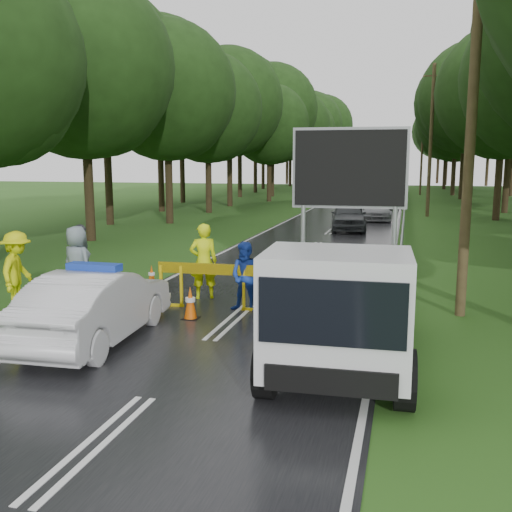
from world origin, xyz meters
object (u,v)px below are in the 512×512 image
(civilian, at_px, (247,277))
(queue_car_second, at_px, (376,210))
(police_sedan, at_px, (96,306))
(work_truck, at_px, (342,306))
(queue_car_third, at_px, (371,199))
(queue_car_fourth, at_px, (392,197))
(barrier, at_px, (212,275))
(officer, at_px, (204,261))
(queue_car_first, at_px, (348,216))

(civilian, relative_size, queue_car_second, 0.39)
(police_sedan, bearing_deg, work_truck, 173.57)
(queue_car_third, bearing_deg, police_sedan, -88.78)
(work_truck, distance_m, queue_car_fourth, 40.76)
(queue_car_second, relative_size, queue_car_third, 0.77)
(barrier, height_order, queue_car_third, queue_car_third)
(officer, height_order, civilian, officer)
(civilian, distance_m, queue_car_fourth, 37.43)
(police_sedan, relative_size, queue_car_fourth, 1.11)
(barrier, relative_size, queue_car_third, 0.49)
(queue_car_third, bearing_deg, work_truck, -80.43)
(police_sedan, xyz_separation_m, civilian, (2.33, 3.13, 0.12))
(officer, bearing_deg, police_sedan, 53.30)
(barrier, distance_m, queue_car_third, 31.46)
(police_sedan, bearing_deg, queue_car_third, -99.03)
(civilian, height_order, queue_car_third, civilian)
(queue_car_second, bearing_deg, work_truck, -93.16)
(queue_car_second, bearing_deg, civilian, -99.46)
(work_truck, relative_size, queue_car_second, 1.24)
(civilian, bearing_deg, police_sedan, -123.95)
(work_truck, xyz_separation_m, barrier, (-3.60, 3.36, -0.28))
(queue_car_first, bearing_deg, civilian, -99.43)
(police_sedan, relative_size, work_truck, 0.84)
(queue_car_second, xyz_separation_m, queue_car_fourth, (0.63, 13.63, 0.04))
(queue_car_second, xyz_separation_m, queue_car_third, (-0.77, 7.63, 0.16))
(civilian, xyz_separation_m, queue_car_third, (1.12, 31.35, -0.07))
(officer, bearing_deg, queue_car_first, -122.24)
(civilian, relative_size, queue_car_first, 0.39)
(officer, xyz_separation_m, queue_car_third, (2.59, 30.39, -0.23))
(civilian, bearing_deg, queue_car_third, 90.71)
(barrier, xyz_separation_m, queue_car_third, (2.00, 31.39, -0.08))
(barrier, xyz_separation_m, queue_car_first, (1.60, 17.77, -0.12))
(queue_car_fourth, bearing_deg, civilian, -98.74)
(police_sedan, height_order, work_truck, work_truck)
(work_truck, distance_m, barrier, 4.93)
(barrier, distance_m, civilian, 0.89)
(barrier, bearing_deg, queue_car_second, 80.93)
(police_sedan, height_order, queue_car_fourth, police_sedan)
(queue_car_first, bearing_deg, police_sedan, -105.43)
(work_truck, xyz_separation_m, officer, (-4.19, 4.36, -0.13))
(civilian, distance_m, queue_car_first, 17.74)
(queue_car_second, height_order, queue_car_third, queue_car_third)
(queue_car_second, bearing_deg, queue_car_first, -105.93)
(police_sedan, relative_size, civilian, 2.65)
(queue_car_fourth, bearing_deg, police_sedan, -101.72)
(officer, xyz_separation_m, queue_car_fourth, (3.99, 36.39, -0.35))
(queue_car_second, distance_m, queue_car_fourth, 13.64)
(police_sedan, relative_size, officer, 2.24)
(police_sedan, distance_m, queue_car_fourth, 40.77)
(civilian, xyz_separation_m, queue_car_first, (0.72, 17.72, -0.10))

